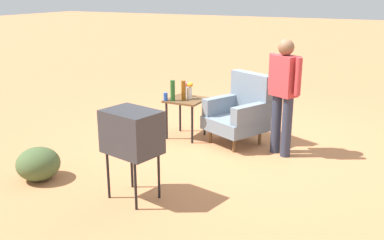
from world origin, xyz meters
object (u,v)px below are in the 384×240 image
(bottle_wine_green, at_px, (173,91))
(flower_vase, at_px, (189,90))
(tv_on_stand, at_px, (132,133))
(person_standing, at_px, (284,90))
(bottle_short_clear, at_px, (186,90))
(side_table, at_px, (186,105))
(bottle_tall_amber, at_px, (183,90))
(soda_can_blue, at_px, (166,97))
(armchair, at_px, (240,111))

(bottle_wine_green, distance_m, flower_vase, 0.28)
(tv_on_stand, distance_m, person_standing, 2.37)
(bottle_wine_green, distance_m, bottle_short_clear, 0.36)
(tv_on_stand, bearing_deg, flower_vase, 100.82)
(side_table, xyz_separation_m, bottle_wine_green, (-0.13, -0.19, 0.25))
(side_table, height_order, tv_on_stand, tv_on_stand)
(person_standing, relative_size, bottle_tall_amber, 5.47)
(tv_on_stand, relative_size, bottle_short_clear, 5.15)
(tv_on_stand, distance_m, flower_vase, 2.24)
(side_table, xyz_separation_m, bottle_tall_amber, (-0.01, -0.06, 0.24))
(tv_on_stand, relative_size, bottle_wine_green, 3.22)
(side_table, bearing_deg, person_standing, -2.59)
(person_standing, xyz_separation_m, bottle_tall_amber, (-1.57, 0.01, -0.16))
(bottle_tall_amber, relative_size, soda_can_blue, 2.46)
(person_standing, bearing_deg, bottle_tall_amber, 179.53)
(bottle_wine_green, height_order, soda_can_blue, bottle_wine_green)
(armchair, height_order, side_table, armchair)
(bottle_short_clear, xyz_separation_m, soda_can_blue, (-0.15, -0.40, -0.04))
(flower_vase, bearing_deg, tv_on_stand, -79.18)
(bottle_tall_amber, bearing_deg, flower_vase, 60.90)
(bottle_short_clear, bearing_deg, tv_on_stand, -76.82)
(armchair, distance_m, person_standing, 0.86)
(bottle_short_clear, height_order, flower_vase, flower_vase)
(bottle_short_clear, distance_m, flower_vase, 0.19)
(bottle_short_clear, xyz_separation_m, flower_vase, (0.13, -0.13, 0.05))
(bottle_wine_green, xyz_separation_m, bottle_tall_amber, (0.12, 0.13, -0.01))
(tv_on_stand, height_order, bottle_short_clear, tv_on_stand)
(bottle_short_clear, bearing_deg, flower_vase, -45.84)
(tv_on_stand, distance_m, bottle_tall_amber, 2.16)
(bottle_tall_amber, bearing_deg, tv_on_stand, -77.35)
(armchair, height_order, bottle_tall_amber, armchair)
(flower_vase, bearing_deg, soda_can_blue, -135.31)
(soda_can_blue, bearing_deg, flower_vase, 44.69)
(bottle_wine_green, bearing_deg, person_standing, 3.96)
(side_table, distance_m, tv_on_stand, 2.23)
(person_standing, bearing_deg, bottle_short_clear, 171.83)
(tv_on_stand, bearing_deg, bottle_tall_amber, 102.65)
(flower_vase, bearing_deg, bottle_short_clear, 134.16)
(soda_can_blue, relative_size, flower_vase, 0.46)
(armchair, bearing_deg, soda_can_blue, -160.61)
(armchair, distance_m, flower_vase, 0.87)
(bottle_short_clear, height_order, soda_can_blue, bottle_short_clear)
(armchair, height_order, tv_on_stand, armchair)
(bottle_short_clear, relative_size, flower_vase, 0.75)
(bottle_tall_amber, distance_m, flower_vase, 0.11)
(armchair, bearing_deg, bottle_tall_amber, -166.52)
(tv_on_stand, height_order, bottle_tall_amber, tv_on_stand)
(side_table, xyz_separation_m, flower_vase, (0.04, 0.04, 0.24))
(side_table, relative_size, soda_can_blue, 5.13)
(soda_can_blue, bearing_deg, armchair, 19.39)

